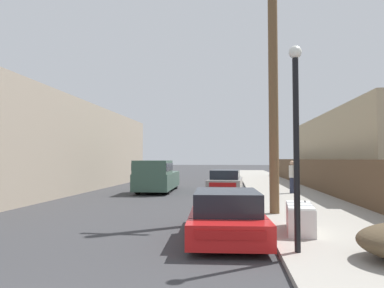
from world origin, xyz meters
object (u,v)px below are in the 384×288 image
at_px(discarded_fridge, 300,218).
at_px(street_lamp, 296,129).
at_px(pickup_truck, 156,176).
at_px(car_parked_mid, 226,182).
at_px(parked_sports_car_red, 226,215).
at_px(pedestrian, 292,176).
at_px(utility_pole, 273,75).

bearing_deg(discarded_fridge, street_lamp, -95.03).
relative_size(discarded_fridge, street_lamp, 0.44).
bearing_deg(pickup_truck, car_parked_mid, -176.21).
height_order(parked_sports_car_red, pedestrian, pedestrian).
bearing_deg(street_lamp, parked_sports_car_red, 131.18).
height_order(utility_pole, pedestrian, utility_pole).
distance_m(discarded_fridge, pedestrian, 10.07).
bearing_deg(pedestrian, street_lamp, -99.35).
height_order(parked_sports_car_red, utility_pole, utility_pole).
bearing_deg(pedestrian, car_parked_mid, 159.44).
bearing_deg(parked_sports_car_red, car_parked_mid, 87.89).
xyz_separation_m(parked_sports_car_red, car_parked_mid, (-0.21, 11.67, 0.07)).
xyz_separation_m(parked_sports_car_red, pickup_truck, (-4.28, 11.27, 0.38)).
distance_m(pickup_truck, street_lamp, 14.21).
distance_m(discarded_fridge, car_parked_mid, 11.48).
bearing_deg(discarded_fridge, car_parked_mid, 107.49).
xyz_separation_m(discarded_fridge, pickup_truck, (-6.15, 10.89, 0.47)).
distance_m(parked_sports_car_red, pickup_truck, 12.07).
distance_m(car_parked_mid, utility_pole, 9.59).
distance_m(parked_sports_car_red, street_lamp, 2.96).
height_order(utility_pole, street_lamp, utility_pole).
relative_size(car_parked_mid, pickup_truck, 0.78).
distance_m(car_parked_mid, pickup_truck, 4.11).
xyz_separation_m(car_parked_mid, pickup_truck, (-4.08, -0.40, 0.31)).
distance_m(car_parked_mid, street_lamp, 13.55).
bearing_deg(pickup_truck, street_lamp, 112.08).
relative_size(discarded_fridge, car_parked_mid, 0.42).
xyz_separation_m(utility_pole, street_lamp, (-0.15, -4.89, -2.29)).
xyz_separation_m(pickup_truck, street_lamp, (5.71, -12.91, 1.62)).
relative_size(discarded_fridge, pickup_truck, 0.33).
relative_size(parked_sports_car_red, pedestrian, 2.47).
bearing_deg(parked_sports_car_red, pickup_truck, 107.69).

